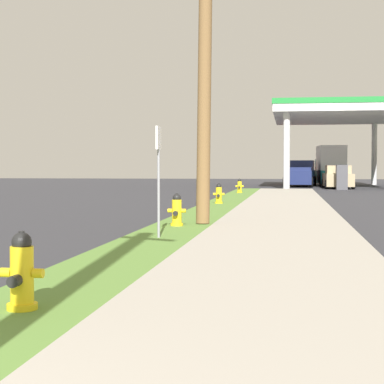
{
  "coord_description": "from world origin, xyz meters",
  "views": [
    {
      "loc": [
        3.2,
        -1.43,
        1.47
      ],
      "look_at": [
        0.8,
        14.68,
        0.85
      ],
      "focal_mm": 61.45,
      "sensor_mm": 36.0,
      "label": 1
    }
  ],
  "objects": [
    {
      "name": "truck_teal_at_far_bay",
      "position": [
        6.35,
        51.22,
        1.49
      ],
      "size": [
        2.41,
        6.49,
        3.11
      ],
      "color": "#197075",
      "rests_on": "ground"
    },
    {
      "name": "fire_hydrant_fourth",
      "position": [
        0.62,
        32.78,
        0.45
      ],
      "size": [
        0.42,
        0.38,
        0.74
      ],
      "color": "yellow",
      "rests_on": "grass_verge"
    },
    {
      "name": "street_sign_post",
      "position": [
        0.73,
        10.82,
        1.63
      ],
      "size": [
        0.05,
        0.36,
        2.12
      ],
      "color": "gray",
      "rests_on": "grass_verge"
    },
    {
      "name": "fire_hydrant_nearest",
      "position": [
        0.7,
        4.43,
        0.45
      ],
      "size": [
        0.42,
        0.37,
        0.74
      ],
      "color": "yellow",
      "rests_on": "grass_verge"
    },
    {
      "name": "fire_hydrant_second",
      "position": [
        0.64,
        13.36,
        0.45
      ],
      "size": [
        0.42,
        0.38,
        0.74
      ],
      "color": "yellow",
      "rests_on": "grass_verge"
    },
    {
      "name": "utility_pole_midground",
      "position": [
        1.18,
        14.21,
        4.29
      ],
      "size": [
        0.38,
        1.41,
        8.17
      ],
      "color": "brown",
      "rests_on": "grass_verge"
    },
    {
      "name": "car_tan_by_near_pump",
      "position": [
        6.47,
        44.56,
        0.72
      ],
      "size": [
        2.01,
        4.53,
        1.57
      ],
      "color": "tan",
      "rests_on": "ground"
    },
    {
      "name": "truck_red_on_apron",
      "position": [
        4.01,
        54.87,
        0.91
      ],
      "size": [
        2.61,
        5.57,
        1.97
      ],
      "color": "red",
      "rests_on": "ground"
    },
    {
      "name": "fire_hydrant_third",
      "position": [
        0.61,
        22.67,
        0.45
      ],
      "size": [
        0.42,
        0.37,
        0.74
      ],
      "color": "yellow",
      "rests_on": "grass_verge"
    },
    {
      "name": "truck_navy_at_forecourt",
      "position": [
        4.0,
        48.43,
        0.91
      ],
      "size": [
        2.57,
        5.56,
        1.97
      ],
      "color": "navy",
      "rests_on": "ground"
    }
  ]
}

